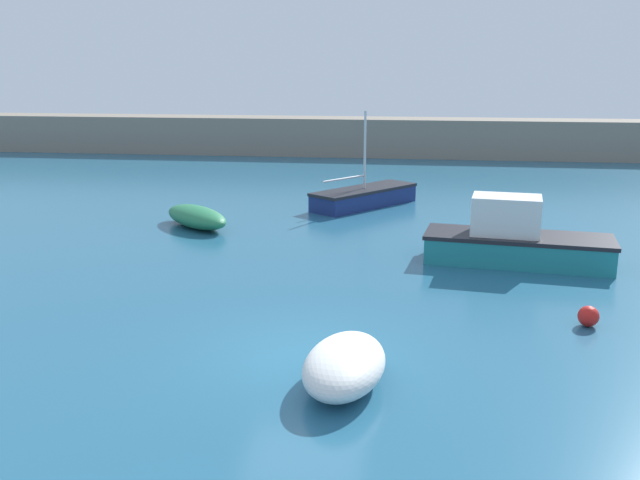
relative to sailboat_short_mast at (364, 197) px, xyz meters
The scene contains 8 objects.
ground_plane 15.78m from the sailboat_short_mast, 90.16° to the right, with size 120.00×120.00×0.20m, color #235B7A.
harbor_breakwater 17.05m from the sailboat_short_mast, 90.15° to the left, with size 59.15×2.99×2.41m, color gray.
sailboat_short_mast is the anchor object (origin of this frame).
rowboat_white_midwater 17.18m from the sailboat_short_mast, 86.78° to the right, with size 1.73×2.88×0.84m.
open_tender_yellow 7.46m from the sailboat_short_mast, 140.66° to the right, with size 3.48×3.40×0.77m.
motorboat_with_cabin 9.55m from the sailboat_short_mast, 57.55° to the right, with size 5.69×2.62×2.02m.
mooring_buoy_red 14.66m from the sailboat_short_mast, 65.18° to the right, with size 0.48×0.48×0.48m, color red.
mooring_buoy_white 5.98m from the sailboat_short_mast, ahead, with size 0.43×0.43×0.43m, color white.
Camera 1 is at (2.23, -13.54, 5.84)m, focal length 40.00 mm.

